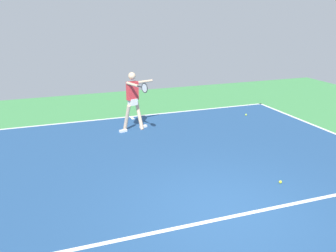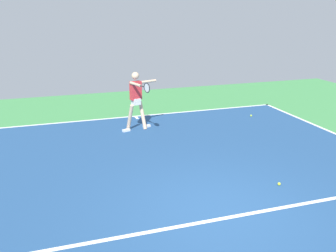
% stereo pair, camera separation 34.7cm
% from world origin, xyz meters
% --- Properties ---
extents(ground_plane, '(22.19, 22.19, 0.00)m').
position_xyz_m(ground_plane, '(0.00, 0.00, 0.00)').
color(ground_plane, '#428E4C').
extents(court_surface, '(10.77, 13.87, 0.00)m').
position_xyz_m(court_surface, '(0.00, 0.00, 0.00)').
color(court_surface, navy).
rests_on(court_surface, ground_plane).
extents(court_line_baseline_near, '(10.77, 0.10, 0.01)m').
position_xyz_m(court_line_baseline_near, '(0.00, -6.88, 0.00)').
color(court_line_baseline_near, white).
rests_on(court_line_baseline_near, ground_plane).
extents(court_line_service, '(8.08, 0.10, 0.01)m').
position_xyz_m(court_line_service, '(0.00, 0.23, 0.00)').
color(court_line_service, white).
rests_on(court_line_service, ground_plane).
extents(court_line_centre_mark, '(0.10, 0.30, 0.01)m').
position_xyz_m(court_line_centre_mark, '(0.00, -6.68, 0.00)').
color(court_line_centre_mark, white).
rests_on(court_line_centre_mark, ground_plane).
extents(tennis_player, '(1.20, 1.34, 1.83)m').
position_xyz_m(tennis_player, '(0.29, -5.39, 1.05)').
color(tennis_player, beige).
rests_on(tennis_player, ground_plane).
extents(tennis_ball_near_player, '(0.07, 0.07, 0.07)m').
position_xyz_m(tennis_ball_near_player, '(-3.87, -5.58, 0.03)').
color(tennis_ball_near_player, '#C6E53D').
rests_on(tennis_ball_near_player, ground_plane).
extents(tennis_ball_near_service_line, '(0.07, 0.07, 0.07)m').
position_xyz_m(tennis_ball_near_service_line, '(-1.69, -0.62, 0.03)').
color(tennis_ball_near_service_line, yellow).
rests_on(tennis_ball_near_service_line, ground_plane).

